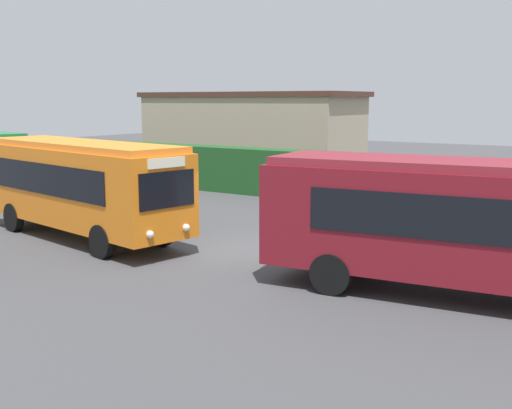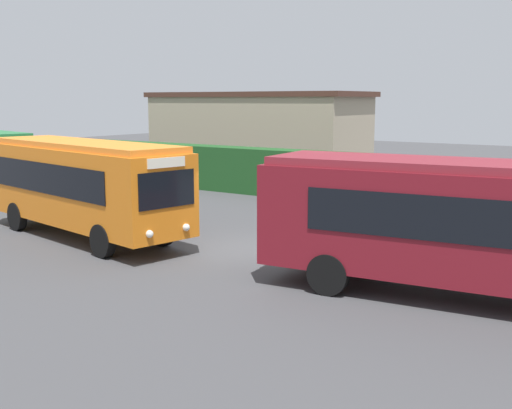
# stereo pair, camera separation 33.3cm
# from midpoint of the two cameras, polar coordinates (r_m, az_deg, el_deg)

# --- Properties ---
(ground_plane) EXTENTS (102.62, 102.62, 0.00)m
(ground_plane) POSITION_cam_midpoint_polar(r_m,az_deg,el_deg) (19.71, -1.09, -4.01)
(ground_plane) COLOR #424244
(bus_orange) EXTENTS (9.31, 3.88, 3.22)m
(bus_orange) POSITION_cam_midpoint_polar(r_m,az_deg,el_deg) (21.70, -14.77, 1.88)
(bus_orange) COLOR orange
(bus_orange) RESTS_ON ground_plane
(bus_maroon) EXTENTS (10.03, 3.59, 3.21)m
(bus_maroon) POSITION_cam_midpoint_polar(r_m,az_deg,el_deg) (15.20, 19.45, -1.46)
(bus_maroon) COLOR maroon
(bus_maroon) RESTS_ON ground_plane
(person_center) EXTENTS (0.48, 0.40, 1.82)m
(person_center) POSITION_cam_midpoint_polar(r_m,az_deg,el_deg) (22.03, -7.26, -0.10)
(person_center) COLOR maroon
(person_center) RESTS_ON ground_plane
(hedge_row) EXTENTS (63.31, 1.40, 2.23)m
(hedge_row) POSITION_cam_midpoint_polar(r_m,az_deg,el_deg) (28.15, 10.98, 2.17)
(hedge_row) COLOR #1E4D21
(hedge_row) RESTS_ON ground_plane
(depot_building) EXTENTS (13.84, 5.37, 5.03)m
(depot_building) POSITION_cam_midpoint_polar(r_m,az_deg,el_deg) (39.31, 0.32, 6.41)
(depot_building) COLOR tan
(depot_building) RESTS_ON ground_plane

